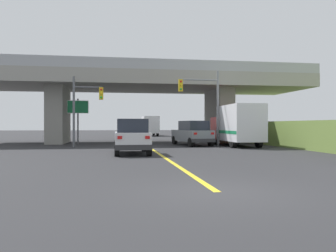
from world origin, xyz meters
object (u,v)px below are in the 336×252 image
(suv_crossing, at_px, (192,133))
(box_truck, at_px, (237,125))
(highway_sign, at_px, (78,111))
(traffic_signal_nearside, at_px, (205,98))
(suv_lead, at_px, (132,136))
(semi_truck_distant, at_px, (150,126))
(sedan_oncoming, at_px, (129,131))
(traffic_signal_farside, at_px, (84,103))

(suv_crossing, xyz_separation_m, box_truck, (3.25, -1.56, 0.66))
(suv_crossing, relative_size, highway_sign, 1.26)
(traffic_signal_nearside, xyz_separation_m, highway_sign, (-10.40, 4.56, -0.85))
(suv_lead, bearing_deg, suv_crossing, 54.61)
(suv_crossing, height_order, traffic_signal_nearside, traffic_signal_nearside)
(suv_crossing, bearing_deg, highway_sign, 148.97)
(box_truck, xyz_separation_m, semi_truck_distant, (-4.20, 27.27, -0.08))
(sedan_oncoming, bearing_deg, semi_truck_distant, 73.77)
(highway_sign, relative_size, semi_truck_distant, 0.54)
(traffic_signal_farside, xyz_separation_m, highway_sign, (-0.86, 3.99, -0.38))
(sedan_oncoming, bearing_deg, box_truck, -60.96)
(traffic_signal_farside, bearing_deg, traffic_signal_nearside, -3.45)
(suv_lead, relative_size, semi_truck_distant, 0.59)
(traffic_signal_farside, height_order, highway_sign, traffic_signal_farside)
(highway_sign, bearing_deg, suv_crossing, -20.99)
(highway_sign, bearing_deg, traffic_signal_farside, -77.83)
(traffic_signal_farside, bearing_deg, suv_crossing, 2.11)
(suv_crossing, relative_size, box_truck, 0.74)
(suv_crossing, bearing_deg, suv_lead, -135.43)
(suv_lead, relative_size, box_truck, 0.65)
(traffic_signal_farside, relative_size, semi_truck_distant, 0.73)
(sedan_oncoming, distance_m, highway_sign, 10.50)
(sedan_oncoming, height_order, highway_sign, highway_sign)
(sedan_oncoming, bearing_deg, suv_lead, -91.78)
(box_truck, bearing_deg, traffic_signal_farside, 174.06)
(traffic_signal_nearside, distance_m, highway_sign, 11.39)
(traffic_signal_nearside, height_order, semi_truck_distant, traffic_signal_nearside)
(box_truck, bearing_deg, semi_truck_distant, 98.75)
(suv_crossing, distance_m, sedan_oncoming, 13.61)
(box_truck, height_order, traffic_signal_nearside, traffic_signal_nearside)
(suv_lead, distance_m, suv_crossing, 9.22)
(box_truck, bearing_deg, traffic_signal_nearside, 164.47)
(suv_lead, xyz_separation_m, suv_crossing, (5.34, 7.51, 0.00))
(box_truck, relative_size, highway_sign, 1.70)
(sedan_oncoming, relative_size, traffic_signal_farside, 0.85)
(box_truck, bearing_deg, suv_crossing, 154.32)
(sedan_oncoming, bearing_deg, traffic_signal_nearside, -67.89)
(highway_sign, bearing_deg, suv_lead, -69.33)
(traffic_signal_nearside, relative_size, highway_sign, 1.50)
(traffic_signal_farside, bearing_deg, semi_truck_distant, 73.41)
(suv_lead, bearing_deg, traffic_signal_farside, 115.02)
(box_truck, xyz_separation_m, sedan_oncoming, (-7.96, 14.34, -0.66))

